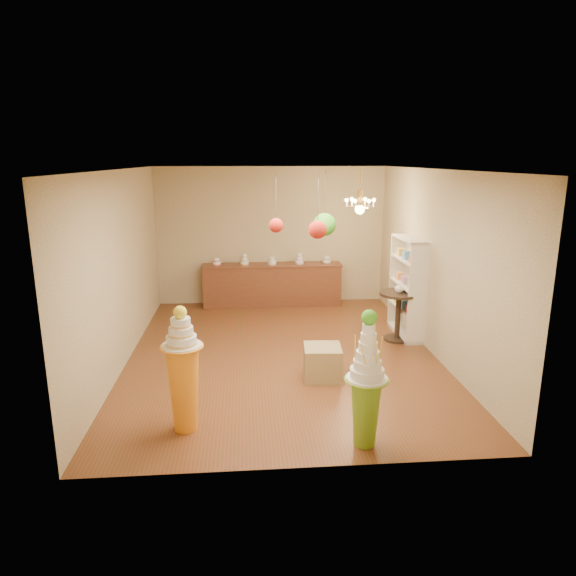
{
  "coord_description": "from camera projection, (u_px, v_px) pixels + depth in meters",
  "views": [
    {
      "loc": [
        -0.57,
        -7.99,
        3.16
      ],
      "look_at": [
        0.1,
        0.0,
        1.13
      ],
      "focal_mm": 32.0,
      "sensor_mm": 36.0,
      "label": 1
    }
  ],
  "objects": [
    {
      "name": "wall_back",
      "position": [
        271.0,
        236.0,
        11.31
      ],
      "size": [
        5.0,
        0.04,
        3.0
      ],
      "primitive_type": "cube",
      "color": "tan",
      "rests_on": "ground"
    },
    {
      "name": "burlap_riser",
      "position": [
        322.0,
        362.0,
        7.55
      ],
      "size": [
        0.58,
        0.58,
        0.49
      ],
      "primitive_type": "cube",
      "rotation": [
        0.0,
        0.0,
        -0.07
      ],
      "color": "#9A8454",
      "rests_on": "floor"
    },
    {
      "name": "sideboard",
      "position": [
        272.0,
        284.0,
        11.29
      ],
      "size": [
        3.04,
        0.54,
        1.16
      ],
      "color": "brown",
      "rests_on": "floor"
    },
    {
      "name": "wall_left",
      "position": [
        122.0,
        269.0,
        7.97
      ],
      "size": [
        0.04,
        6.5,
        3.0
      ],
      "primitive_type": "cube",
      "color": "tan",
      "rests_on": "ground"
    },
    {
      "name": "pedestal_orange",
      "position": [
        184.0,
        379.0,
        6.02
      ],
      "size": [
        0.59,
        0.59,
        1.54
      ],
      "rotation": [
        0.0,
        0.0,
        0.33
      ],
      "color": "orange",
      "rests_on": "floor"
    },
    {
      "name": "ceiling",
      "position": [
        282.0,
        169.0,
        7.8
      ],
      "size": [
        6.5,
        6.5,
        0.0
      ],
      "primitive_type": "plane",
      "rotation": [
        3.14,
        0.0,
        0.0
      ],
      "color": "white",
      "rests_on": "ground"
    },
    {
      "name": "wall_right",
      "position": [
        434.0,
        263.0,
        8.38
      ],
      "size": [
        0.04,
        6.5,
        3.0
      ],
      "primitive_type": "cube",
      "color": "tan",
      "rests_on": "ground"
    },
    {
      "name": "round_table",
      "position": [
        398.0,
        310.0,
        9.06
      ],
      "size": [
        0.83,
        0.83,
        0.88
      ],
      "rotation": [
        0.0,
        0.0,
        -0.24
      ],
      "color": "black",
      "rests_on": "floor"
    },
    {
      "name": "pom_red_left",
      "position": [
        318.0,
        230.0,
        6.02
      ],
      "size": [
        0.22,
        0.22,
        0.76
      ],
      "color": "#423C2F",
      "rests_on": "ceiling"
    },
    {
      "name": "pom_red_right",
      "position": [
        276.0,
        225.0,
        6.14
      ],
      "size": [
        0.17,
        0.17,
        0.7
      ],
      "color": "#423C2F",
      "rests_on": "ceiling"
    },
    {
      "name": "pedestal_green",
      "position": [
        366.0,
        393.0,
        5.69
      ],
      "size": [
        0.52,
        0.52,
        1.6
      ],
      "rotation": [
        0.0,
        0.0,
        -0.12
      ],
      "color": "#76AA25",
      "rests_on": "floor"
    },
    {
      "name": "vase",
      "position": [
        399.0,
        288.0,
        8.96
      ],
      "size": [
        0.22,
        0.22,
        0.18
      ],
      "primitive_type": "imported",
      "rotation": [
        0.0,
        0.0,
        0.41
      ],
      "color": "silver",
      "rests_on": "round_table"
    },
    {
      "name": "shelving_unit",
      "position": [
        407.0,
        287.0,
        9.28
      ],
      "size": [
        0.33,
        1.2,
        1.8
      ],
      "color": "silver",
      "rests_on": "floor"
    },
    {
      "name": "pom_green_mid",
      "position": [
        325.0,
        224.0,
        6.95
      ],
      "size": [
        0.31,
        0.31,
        0.86
      ],
      "color": "#423C2F",
      "rests_on": "ceiling"
    },
    {
      "name": "chandelier",
      "position": [
        360.0,
        207.0,
        9.43
      ],
      "size": [
        0.62,
        0.62,
        0.85
      ],
      "rotation": [
        0.0,
        0.0,
        -0.08
      ],
      "color": "gold",
      "rests_on": "ceiling"
    },
    {
      "name": "wall_front",
      "position": [
        306.0,
        333.0,
        5.03
      ],
      "size": [
        5.0,
        0.04,
        3.0
      ],
      "primitive_type": "cube",
      "color": "tan",
      "rests_on": "ground"
    },
    {
      "name": "floor",
      "position": [
        282.0,
        354.0,
        8.54
      ],
      "size": [
        6.5,
        6.5,
        0.0
      ],
      "primitive_type": "plane",
      "color": "brown",
      "rests_on": "ground"
    }
  ]
}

